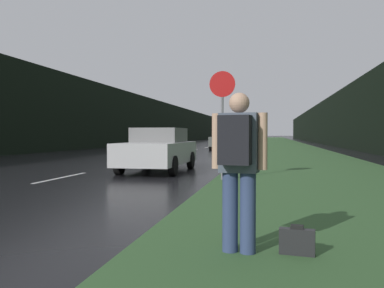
{
  "coord_description": "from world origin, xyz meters",
  "views": [
    {
      "loc": [
        6.05,
        -2.02,
        1.28
      ],
      "look_at": [
        2.87,
        14.31,
        0.88
      ],
      "focal_mm": 38.0,
      "sensor_mm": 36.0,
      "label": 1
    }
  ],
  "objects_px": {
    "car_passing_near": "(158,150)",
    "stop_sign": "(222,113)",
    "hitchhiker_with_backpack": "(238,162)",
    "car_passing_far": "(223,140)",
    "suitcase": "(297,242)"
  },
  "relations": [
    {
      "from": "stop_sign",
      "to": "hitchhiker_with_backpack",
      "type": "height_order",
      "value": "stop_sign"
    },
    {
      "from": "stop_sign",
      "to": "car_passing_far",
      "type": "xyz_separation_m",
      "value": [
        -2.49,
        21.83,
        -1.1
      ]
    },
    {
      "from": "stop_sign",
      "to": "car_passing_near",
      "type": "distance_m",
      "value": 3.61
    },
    {
      "from": "suitcase",
      "to": "car_passing_near",
      "type": "relative_size",
      "value": 0.08
    },
    {
      "from": "hitchhiker_with_backpack",
      "to": "suitcase",
      "type": "distance_m",
      "value": 1.04
    },
    {
      "from": "car_passing_far",
      "to": "hitchhiker_with_backpack",
      "type": "bearing_deg",
      "value": 96.9
    },
    {
      "from": "car_passing_near",
      "to": "stop_sign",
      "type": "bearing_deg",
      "value": 136.6
    },
    {
      "from": "car_passing_near",
      "to": "suitcase",
      "type": "bearing_deg",
      "value": 114.0
    },
    {
      "from": "hitchhiker_with_backpack",
      "to": "suitcase",
      "type": "bearing_deg",
      "value": 13.37
    },
    {
      "from": "stop_sign",
      "to": "suitcase",
      "type": "relative_size",
      "value": 8.04
    },
    {
      "from": "car_passing_far",
      "to": "stop_sign",
      "type": "bearing_deg",
      "value": 96.51
    },
    {
      "from": "suitcase",
      "to": "car_passing_near",
      "type": "height_order",
      "value": "car_passing_near"
    },
    {
      "from": "suitcase",
      "to": "car_passing_far",
      "type": "height_order",
      "value": "car_passing_far"
    },
    {
      "from": "hitchhiker_with_backpack",
      "to": "car_passing_near",
      "type": "relative_size",
      "value": 0.38
    },
    {
      "from": "suitcase",
      "to": "car_passing_near",
      "type": "xyz_separation_m",
      "value": [
        -4.09,
        9.18,
        0.6
      ]
    }
  ]
}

